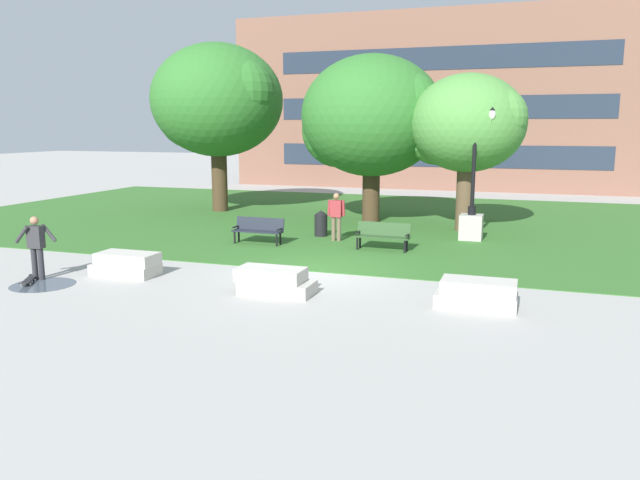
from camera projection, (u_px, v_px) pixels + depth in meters
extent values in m
plane|color=#A3A09B|center=(315.00, 272.00, 17.58)|extent=(140.00, 140.00, 0.00)
cube|color=#336628|center=(391.00, 221.00, 26.90)|extent=(40.00, 20.00, 0.02)
cube|color=#B2ADA3|center=(125.00, 270.00, 17.18)|extent=(1.80, 0.90, 0.32)
cube|color=#BBB6AB|center=(128.00, 258.00, 17.10)|extent=(1.66, 0.83, 0.32)
cube|color=#B2ADA3|center=(277.00, 288.00, 15.27)|extent=(1.80, 0.90, 0.32)
cube|color=#BBB6AB|center=(271.00, 274.00, 15.26)|extent=(1.66, 0.83, 0.32)
cube|color=#B2ADA3|center=(476.00, 301.00, 14.13)|extent=(1.80, 0.90, 0.32)
cube|color=#BBB6AB|center=(479.00, 287.00, 14.06)|extent=(1.66, 0.83, 0.32)
cylinder|color=#28282D|center=(41.00, 264.00, 16.64)|extent=(0.15, 0.15, 0.86)
cylinder|color=#28282D|center=(35.00, 264.00, 16.69)|extent=(0.15, 0.15, 0.86)
cube|color=#2D2D30|center=(36.00, 237.00, 16.53)|extent=(0.42, 0.28, 0.60)
cylinder|color=#2D2D30|center=(49.00, 233.00, 16.63)|extent=(0.44, 0.14, 0.49)
cylinder|color=#2D2D30|center=(22.00, 234.00, 16.41)|extent=(0.44, 0.14, 0.49)
sphere|color=#9E7051|center=(34.00, 221.00, 16.45)|extent=(0.22, 0.22, 0.22)
cube|color=black|center=(28.00, 280.00, 16.31)|extent=(0.56, 0.80, 0.02)
cube|color=black|center=(23.00, 284.00, 15.87)|extent=(0.23, 0.20, 0.06)
cube|color=black|center=(33.00, 275.00, 16.75)|extent=(0.23, 0.20, 0.06)
cylinder|color=silver|center=(30.00, 284.00, 16.13)|extent=(0.05, 0.06, 0.06)
cylinder|color=silver|center=(21.00, 284.00, 16.09)|extent=(0.05, 0.06, 0.06)
cylinder|color=silver|center=(35.00, 280.00, 16.56)|extent=(0.05, 0.06, 0.06)
cylinder|color=silver|center=(26.00, 280.00, 16.52)|extent=(0.05, 0.06, 0.06)
cylinder|color=#47515B|center=(43.00, 285.00, 16.17)|extent=(1.63, 1.63, 0.01)
cube|color=#1E232D|center=(257.00, 231.00, 21.60)|extent=(1.81, 0.47, 0.05)
cube|color=#1E232D|center=(260.00, 224.00, 21.79)|extent=(1.80, 0.15, 0.46)
cube|color=black|center=(235.00, 227.00, 21.86)|extent=(0.07, 0.40, 0.04)
cube|color=black|center=(279.00, 229.00, 21.30)|extent=(0.07, 0.40, 0.04)
cylinder|color=black|center=(235.00, 237.00, 21.76)|extent=(0.07, 0.07, 0.41)
cylinder|color=black|center=(277.00, 240.00, 21.23)|extent=(0.07, 0.07, 0.41)
cylinder|color=black|center=(239.00, 236.00, 22.06)|extent=(0.07, 0.07, 0.41)
cylinder|color=black|center=(280.00, 239.00, 21.53)|extent=(0.07, 0.07, 0.41)
cube|color=#284723|center=(382.00, 237.00, 20.48)|extent=(1.81, 0.49, 0.05)
cube|color=#284723|center=(384.00, 229.00, 20.67)|extent=(1.80, 0.17, 0.46)
cube|color=black|center=(358.00, 232.00, 20.75)|extent=(0.07, 0.40, 0.04)
cube|color=black|center=(407.00, 235.00, 20.17)|extent=(0.07, 0.40, 0.04)
cylinder|color=black|center=(357.00, 243.00, 20.65)|extent=(0.07, 0.07, 0.41)
cylinder|color=black|center=(405.00, 247.00, 20.10)|extent=(0.07, 0.07, 0.41)
cylinder|color=black|center=(360.00, 242.00, 20.94)|extent=(0.07, 0.07, 0.41)
cylinder|color=black|center=(407.00, 245.00, 20.40)|extent=(0.07, 0.07, 0.41)
cube|color=#ADA89E|center=(471.00, 227.00, 22.49)|extent=(0.80, 0.80, 0.90)
cylinder|color=black|center=(472.00, 211.00, 22.38)|extent=(0.28, 0.28, 0.30)
cylinder|color=black|center=(474.00, 167.00, 22.10)|extent=(0.14, 0.14, 3.40)
cube|color=black|center=(476.00, 121.00, 21.81)|extent=(1.10, 0.08, 0.08)
ellipsoid|color=white|center=(460.00, 115.00, 21.94)|extent=(0.22, 0.22, 0.36)
cone|color=black|center=(460.00, 109.00, 21.91)|extent=(0.20, 0.20, 0.13)
ellipsoid|color=white|center=(492.00, 114.00, 21.60)|extent=(0.22, 0.22, 0.36)
cone|color=black|center=(493.00, 109.00, 21.56)|extent=(0.20, 0.20, 0.13)
cylinder|color=brown|center=(465.00, 193.00, 24.23)|extent=(0.66, 0.66, 2.95)
ellipsoid|color=#4C893D|center=(468.00, 123.00, 23.75)|extent=(4.39, 4.39, 3.73)
sphere|color=#4C893D|center=(437.00, 134.00, 24.62)|extent=(2.42, 2.42, 2.42)
sphere|color=#4C893D|center=(497.00, 117.00, 22.95)|extent=(2.20, 2.20, 2.20)
cylinder|color=#42301E|center=(371.00, 189.00, 26.50)|extent=(0.74, 0.74, 2.84)
ellipsoid|color=#2D6B28|center=(372.00, 116.00, 25.95)|extent=(5.91, 5.91, 5.02)
sphere|color=#2D6B28|center=(339.00, 130.00, 27.12)|extent=(3.25, 3.25, 3.25)
sphere|color=#2D6B28|center=(405.00, 108.00, 24.88)|extent=(2.96, 2.96, 2.96)
cylinder|color=#42301E|center=(219.00, 174.00, 29.90)|extent=(0.75, 0.75, 3.54)
ellipsoid|color=#2D6B28|center=(217.00, 100.00, 29.27)|extent=(6.19, 6.19, 5.26)
sphere|color=#2D6B28|center=(193.00, 114.00, 30.50)|extent=(3.40, 3.40, 3.40)
sphere|color=#2D6B28|center=(241.00, 92.00, 28.15)|extent=(3.09, 3.09, 3.09)
cylinder|color=black|center=(321.00, 225.00, 23.20)|extent=(0.48, 0.48, 0.80)
cone|color=black|center=(321.00, 213.00, 23.11)|extent=(0.49, 0.49, 0.16)
cylinder|color=brown|center=(339.00, 229.00, 22.18)|extent=(0.15, 0.15, 0.86)
cylinder|color=brown|center=(334.00, 229.00, 22.24)|extent=(0.15, 0.15, 0.86)
cube|color=maroon|center=(336.00, 209.00, 22.08)|extent=(0.40, 0.24, 0.60)
cylinder|color=maroon|center=(343.00, 208.00, 22.01)|extent=(0.13, 0.10, 0.56)
cylinder|color=maroon|center=(329.00, 208.00, 22.14)|extent=(0.13, 0.10, 0.56)
sphere|color=#9E7051|center=(336.00, 196.00, 22.00)|extent=(0.22, 0.22, 0.22)
cube|color=brown|center=(439.00, 101.00, 39.46)|extent=(27.72, 1.00, 11.25)
cube|color=#232D3D|center=(436.00, 156.00, 39.60)|extent=(20.79, 0.03, 1.40)
cube|color=#232D3D|center=(437.00, 108.00, 39.06)|extent=(20.79, 0.03, 1.40)
cube|color=#232D3D|center=(439.00, 58.00, 38.52)|extent=(20.79, 0.03, 1.40)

